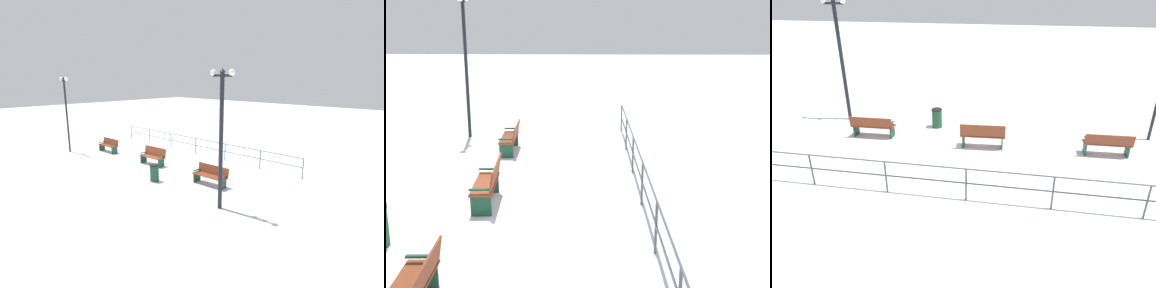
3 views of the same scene
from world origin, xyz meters
TOP-DOWN VIEW (x-y plane):
  - ground_plane at (0.00, 0.00)m, footprint 80.00×80.00m
  - bench_nearest at (-0.07, -4.26)m, footprint 0.56×1.61m
  - bench_second at (-0.21, -0.01)m, footprint 0.63×1.62m
  - bench_third at (0.02, 4.25)m, footprint 0.60×1.67m
  - lamppost_near at (1.63, -6.11)m, footprint 0.23×0.92m
  - lamppost_middle at (1.63, 6.06)m, footprint 0.22×0.99m
  - waterfront_railing at (-3.56, 0.00)m, footprint 0.05×13.70m
  - trash_bin at (1.42, 2.09)m, footprint 0.43×0.43m

SIDE VIEW (x-z plane):
  - ground_plane at x=0.00m, z-range 0.00..0.00m
  - trash_bin at x=1.42m, z-range 0.00..0.79m
  - bench_third at x=0.02m, z-range 0.02..0.88m
  - bench_nearest at x=-0.07m, z-range 0.03..0.88m
  - bench_second at x=-0.21m, z-range 0.02..0.97m
  - waterfront_railing at x=-3.56m, z-range 0.18..1.17m
  - lamppost_middle at x=1.63m, z-range 0.49..5.43m
  - lamppost_near at x=1.63m, z-range 0.72..5.39m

